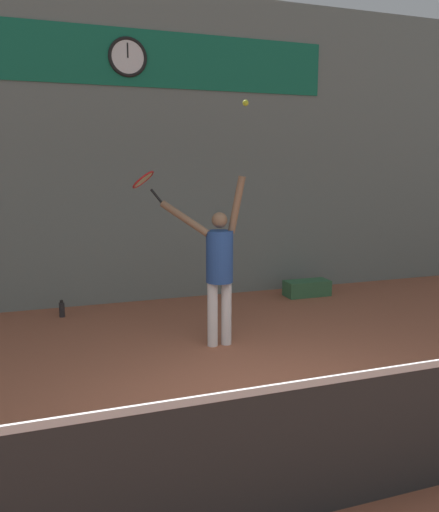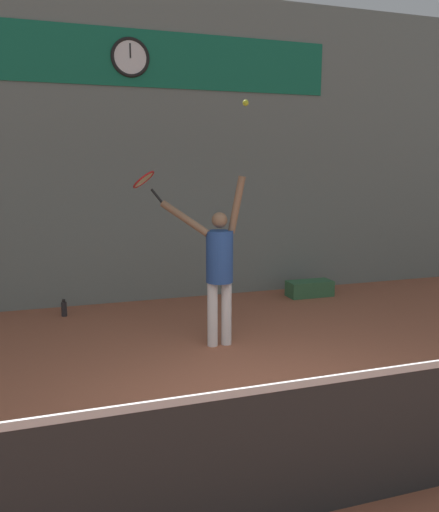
{
  "view_description": "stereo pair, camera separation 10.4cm",
  "coord_description": "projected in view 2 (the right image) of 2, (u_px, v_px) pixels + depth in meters",
  "views": [
    {
      "loc": [
        -1.81,
        -3.59,
        2.24
      ],
      "look_at": [
        0.14,
        2.16,
        1.15
      ],
      "focal_mm": 35.0,
      "sensor_mm": 36.0,
      "label": 1
    },
    {
      "loc": [
        -1.71,
        -3.62,
        2.24
      ],
      "look_at": [
        0.14,
        2.16,
        1.15
      ],
      "focal_mm": 35.0,
      "sensor_mm": 36.0,
      "label": 2
    }
  ],
  "objects": [
    {
      "name": "back_wall",
      "position": [
        165.0,
        151.0,
        8.24
      ],
      "size": [
        18.0,
        0.1,
        5.0
      ],
      "color": "slate",
      "rests_on": "ground_plane"
    },
    {
      "name": "tennis_ball",
      "position": [
        246.0,
        103.0,
        5.85
      ],
      "size": [
        0.07,
        0.07,
        0.07
      ],
      "color": "#CCDB2D"
    },
    {
      "name": "scoreboard_clock",
      "position": [
        130.0,
        57.0,
        7.75
      ],
      "size": [
        0.61,
        0.06,
        0.61
      ],
      "color": "white"
    },
    {
      "name": "court_net",
      "position": [
        349.0,
        439.0,
        3.24
      ],
      "size": [
        8.01,
        0.07,
        1.06
      ],
      "color": "#333333",
      "rests_on": "ground_plane"
    },
    {
      "name": "equipment_bag",
      "position": [
        310.0,
        288.0,
        8.76
      ],
      "size": [
        0.79,
        0.35,
        0.27
      ],
      "color": "#33663F",
      "rests_on": "ground_plane"
    },
    {
      "name": "tennis_racket",
      "position": [
        145.0,
        181.0,
        6.23
      ],
      "size": [
        0.43,
        0.42,
        0.42
      ],
      "color": "black"
    },
    {
      "name": "ground_plane",
      "position": [
        280.0,
        430.0,
        4.3
      ],
      "size": [
        18.0,
        18.0,
        0.0
      ],
      "primitive_type": "plane",
      "color": "#9E563D"
    },
    {
      "name": "tennis_player",
      "position": [
        219.0,
        264.0,
        6.19
      ],
      "size": [
        0.99,
        0.6,
        2.14
      ],
      "color": "white",
      "rests_on": "ground_plane"
    },
    {
      "name": "water_bottle",
      "position": [
        64.0,
        309.0,
        7.58
      ],
      "size": [
        0.08,
        0.08,
        0.26
      ],
      "color": "#262628",
      "rests_on": "ground_plane"
    },
    {
      "name": "sponsor_banner",
      "position": [
        164.0,
        60.0,
        7.93
      ],
      "size": [
        5.61,
        0.02,
        0.87
      ],
      "color": "#146B4C"
    }
  ]
}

